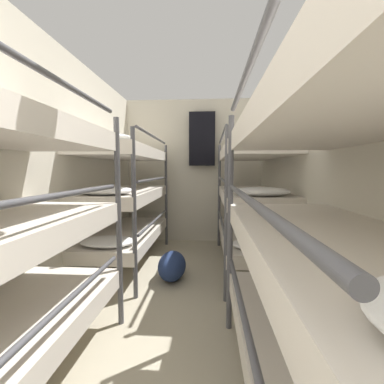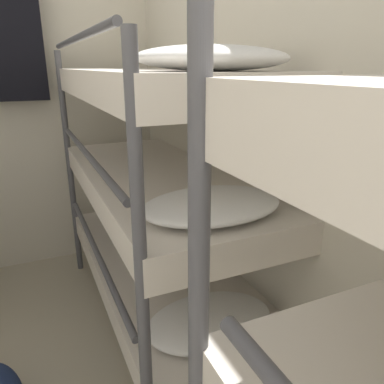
{
  "view_description": "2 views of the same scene",
  "coord_description": "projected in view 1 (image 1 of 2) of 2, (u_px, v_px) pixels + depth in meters",
  "views": [
    {
      "loc": [
        0.28,
        0.42,
        1.28
      ],
      "look_at": [
        0.08,
        3.35,
        1.03
      ],
      "focal_mm": 24.0,
      "sensor_mm": 36.0,
      "label": 1
    },
    {
      "loc": [
        0.16,
        1.82,
        1.59
      ],
      "look_at": [
        0.71,
        3.03,
        1.14
      ],
      "focal_mm": 35.0,
      "sensor_mm": 36.0,
      "label": 2
    }
  ],
  "objects": [
    {
      "name": "bunk_stack_right_far",
      "position": [
        251.0,
        195.0,
        3.26
      ],
      "size": [
        0.75,
        1.89,
        1.73
      ],
      "color": "#4C4C51",
      "rests_on": "ground_plane"
    },
    {
      "name": "wall_back",
      "position": [
        194.0,
        171.0,
        4.58
      ],
      "size": [
        2.48,
        0.06,
        2.5
      ],
      "color": "beige",
      "rests_on": "ground_plane"
    },
    {
      "name": "wall_left",
      "position": [
        32.0,
        173.0,
        2.16
      ],
      "size": [
        0.06,
        5.09,
        2.5
      ],
      "color": "beige",
      "rests_on": "ground_plane"
    },
    {
      "name": "wall_right",
      "position": [
        329.0,
        174.0,
        1.99
      ],
      "size": [
        0.06,
        5.09,
        2.5
      ],
      "color": "beige",
      "rests_on": "ground_plane"
    },
    {
      "name": "hanging_coat",
      "position": [
        202.0,
        139.0,
        4.37
      ],
      "size": [
        0.44,
        0.12,
        0.9
      ],
      "color": "black"
    },
    {
      "name": "bunk_stack_right_near",
      "position": [
        344.0,
        253.0,
        0.99
      ],
      "size": [
        0.75,
        1.89,
        1.73
      ],
      "color": "#4C4C51",
      "rests_on": "ground_plane"
    },
    {
      "name": "bunk_stack_left_far",
      "position": [
        126.0,
        195.0,
        3.37
      ],
      "size": [
        0.75,
        1.89,
        1.73
      ],
      "color": "#4C4C51",
      "rests_on": "ground_plane"
    },
    {
      "name": "duffel_bag",
      "position": [
        172.0,
        266.0,
        3.0
      ],
      "size": [
        0.32,
        0.52,
        0.32
      ],
      "color": "navy",
      "rests_on": "ground_plane"
    }
  ]
}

